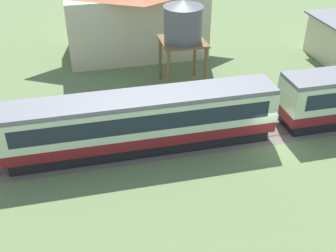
# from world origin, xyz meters

# --- Properties ---
(ground_plane) EXTENTS (600.00, 600.00, 0.00)m
(ground_plane) POSITION_xyz_m (0.00, 0.00, 0.00)
(ground_plane) COLOR #607547
(passenger_train) EXTENTS (58.95, 2.98, 4.17)m
(passenger_train) POSITION_xyz_m (-8.67, 1.66, 2.31)
(passenger_train) COLOR maroon
(passenger_train) RESTS_ON ground_plane
(railway_track) EXTENTS (116.07, 3.60, 0.04)m
(railway_track) POSITION_xyz_m (-7.93, 1.66, 0.01)
(railway_track) COLOR #665B51
(railway_track) RESTS_ON ground_plane
(station_house_terracotta_roof) EXTENTS (14.85, 8.51, 8.58)m
(station_house_terracotta_roof) POSITION_xyz_m (-6.40, 19.40, 4.42)
(station_house_terracotta_roof) COLOR beige
(station_house_terracotta_roof) RESTS_ON ground_plane
(water_tower) EXTENTS (3.77, 3.77, 7.64)m
(water_tower) POSITION_xyz_m (-3.66, 10.67, 5.71)
(water_tower) COLOR brown
(water_tower) RESTS_ON ground_plane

